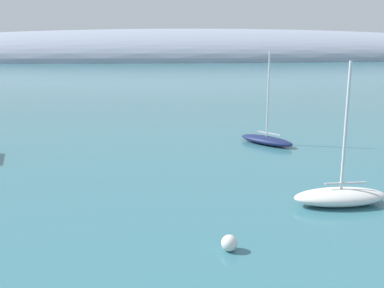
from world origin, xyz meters
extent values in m
ellipsoid|color=#8E99AD|center=(20.07, 207.50, 0.00)|extent=(356.44, 67.36, 26.60)
ellipsoid|color=navy|center=(9.19, 38.78, 0.39)|extent=(5.27, 5.79, 0.78)
cylinder|color=silver|center=(9.19, 38.78, 4.88)|extent=(0.15, 0.15, 8.19)
cube|color=silver|center=(9.36, 38.58, 1.13)|extent=(1.78, 2.11, 0.10)
ellipsoid|color=white|center=(9.61, 22.05, 0.54)|extent=(5.99, 2.39, 1.07)
cylinder|color=silver|center=(9.61, 22.05, 5.00)|extent=(0.18, 0.18, 7.87)
cube|color=silver|center=(9.87, 22.06, 1.42)|extent=(2.68, 0.15, 0.10)
sphere|color=silver|center=(1.58, 16.46, 0.41)|extent=(0.82, 0.82, 0.82)
camera|label=1|loc=(-2.25, -4.26, 10.39)|focal=43.16mm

